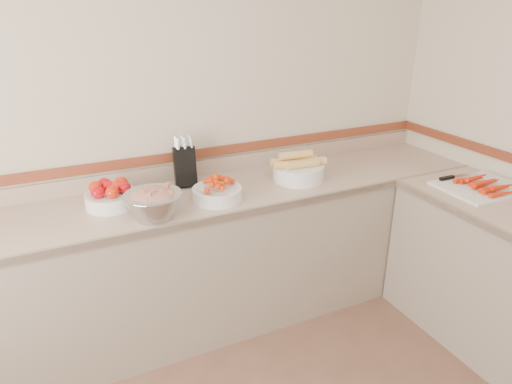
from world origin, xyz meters
name	(u,v)px	position (x,y,z in m)	size (l,w,h in m)	color
back_wall	(158,119)	(0.00, 2.00, 1.30)	(4.00, 4.00, 0.00)	beige
counter_back	(183,264)	(0.00, 1.68, 0.45)	(4.00, 0.65, 1.08)	tan
knife_block	(185,165)	(0.11, 1.86, 1.03)	(0.16, 0.18, 0.32)	black
tomato_bowl	(111,195)	(-0.36, 1.74, 0.96)	(0.29, 0.29, 0.14)	white
cherry_tomato_bowl	(217,191)	(0.20, 1.56, 0.95)	(0.29, 0.29, 0.16)	white
corn_bowl	(298,169)	(0.79, 1.64, 0.97)	(0.36, 0.33, 0.19)	white
rhubarb_bowl	(154,203)	(-0.19, 1.47, 0.99)	(0.31, 0.31, 0.18)	#B2B2BA
cutting_board	(483,186)	(1.73, 1.01, 0.92)	(0.51, 0.41, 0.07)	white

